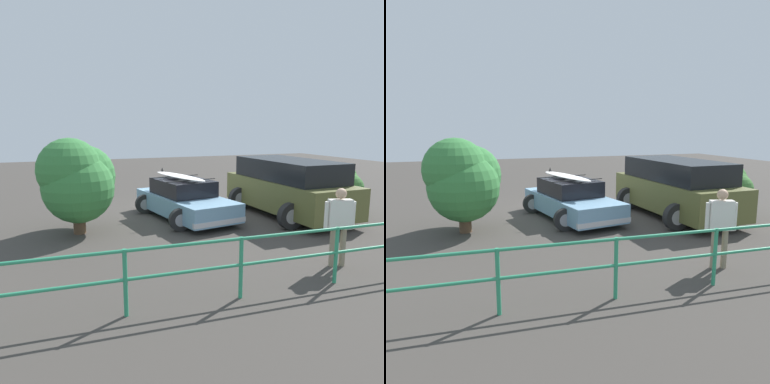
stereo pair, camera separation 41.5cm
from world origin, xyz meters
The scene contains 7 objects.
ground_plane centered at (0.00, 0.00, -0.01)m, with size 44.00×44.00×0.02m, color #423D38.
sedan_car centered at (-0.01, 0.71, 0.60)m, with size 2.73×4.27×1.52m.
suv_car centered at (-3.31, 1.60, 0.96)m, with size 2.80×5.08×1.85m.
person_bystander centered at (-1.55, 5.85, 1.00)m, with size 0.62×0.33×1.67m.
railing_fence centered at (1.07, 6.43, 0.73)m, with size 7.91×0.45×1.09m.
bush_near_left centered at (3.26, 1.19, 1.47)m, with size 2.12×2.34×2.62m.
bush_near_right centered at (-5.20, 1.96, 0.96)m, with size 1.28×1.53×1.71m.
Camera 2 is at (3.67, 11.89, 2.92)m, focal length 35.00 mm.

